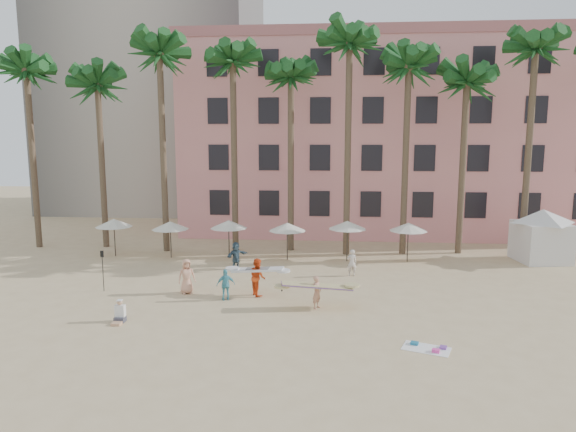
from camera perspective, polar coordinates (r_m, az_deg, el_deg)
The scene contains 11 objects.
ground at distance 22.81m, azimuth -0.24°, elevation -12.35°, with size 120.00×120.00×0.00m, color #D1B789.
pink_hotel at distance 47.46m, azimuth 11.11°, elevation 8.39°, with size 35.00×14.00×16.00m, color pink.
palm_row at distance 36.51m, azimuth 2.72°, elevation 16.27°, with size 44.40×5.40×16.30m.
umbrella_row at distance 34.54m, azimuth -3.39°, elevation -1.03°, with size 22.50×2.70×2.73m.
cabana at distance 37.86m, azimuth 26.37°, elevation -1.48°, with size 5.07×5.07×3.50m.
beach_towel at distance 21.47m, azimuth 15.26°, elevation -13.97°, with size 2.04×1.57×0.14m.
carrier_yellow at distance 25.02m, azimuth 3.25°, elevation -8.16°, with size 3.47×1.22×1.60m.
carrier_white at distance 27.00m, azimuth -3.40°, elevation -6.67°, with size 2.75×1.19×1.96m.
beachgoers at distance 29.67m, azimuth -6.02°, elevation -5.60°, with size 9.71×7.22×1.86m.
paddle at distance 29.25m, azimuth -19.90°, elevation -5.21°, with size 0.18×0.04×2.23m.
seated_man at distance 24.56m, azimuth -18.20°, elevation -10.36°, with size 0.45×0.78×1.01m.
Camera 1 is at (1.87, -21.18, 8.25)m, focal length 32.00 mm.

